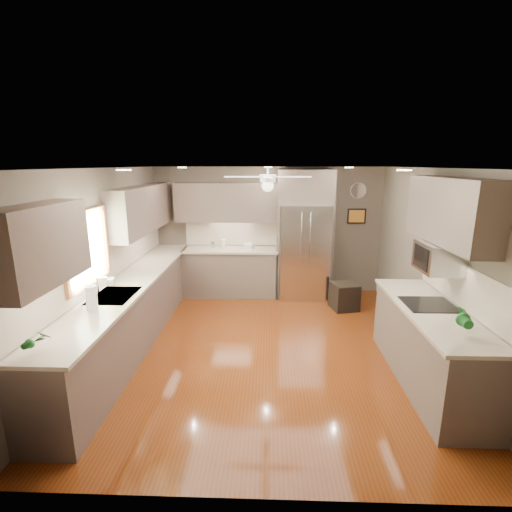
# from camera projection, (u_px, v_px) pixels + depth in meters

# --- Properties ---
(floor) EXTENTS (5.00, 5.00, 0.00)m
(floor) POSITION_uv_depth(u_px,v_px,m) (266.00, 346.00, 5.33)
(floor) COLOR #4E240A
(floor) RESTS_ON ground
(ceiling) EXTENTS (5.00, 5.00, 0.00)m
(ceiling) POSITION_uv_depth(u_px,v_px,m) (268.00, 168.00, 4.72)
(ceiling) COLOR white
(ceiling) RESTS_ON ground
(wall_back) EXTENTS (4.50, 0.00, 4.50)m
(wall_back) POSITION_uv_depth(u_px,v_px,m) (268.00, 230.00, 7.45)
(wall_back) COLOR brown
(wall_back) RESTS_ON ground
(wall_front) EXTENTS (4.50, 0.00, 4.50)m
(wall_front) POSITION_uv_depth(u_px,v_px,m) (265.00, 355.00, 2.60)
(wall_front) COLOR brown
(wall_front) RESTS_ON ground
(wall_left) EXTENTS (0.00, 5.00, 5.00)m
(wall_left) POSITION_uv_depth(u_px,v_px,m) (104.00, 261.00, 5.10)
(wall_left) COLOR brown
(wall_left) RESTS_ON ground
(wall_right) EXTENTS (0.00, 5.00, 5.00)m
(wall_right) POSITION_uv_depth(u_px,v_px,m) (435.00, 264.00, 4.95)
(wall_right) COLOR brown
(wall_right) RESTS_ON ground
(canister_b) EXTENTS (0.10, 0.10, 0.13)m
(canister_b) POSITION_uv_depth(u_px,v_px,m) (213.00, 244.00, 7.29)
(canister_b) COLOR silver
(canister_b) RESTS_ON back_run
(canister_c) EXTENTS (0.12, 0.12, 0.16)m
(canister_c) POSITION_uv_depth(u_px,v_px,m) (223.00, 243.00, 7.30)
(canister_c) COLOR beige
(canister_c) RESTS_ON back_run
(soap_bottle) EXTENTS (0.10, 0.10, 0.19)m
(soap_bottle) POSITION_uv_depth(u_px,v_px,m) (112.00, 281.00, 4.95)
(soap_bottle) COLOR white
(soap_bottle) RESTS_ON left_run
(potted_plant_left) EXTENTS (0.17, 0.14, 0.28)m
(potted_plant_left) POSITION_uv_depth(u_px,v_px,m) (38.00, 340.00, 3.19)
(potted_plant_left) COLOR #1C6222
(potted_plant_left) RESTS_ON left_run
(potted_plant_right) EXTENTS (0.19, 0.15, 0.32)m
(potted_plant_right) POSITION_uv_depth(u_px,v_px,m) (464.00, 319.00, 3.58)
(potted_plant_right) COLOR #1C6222
(potted_plant_right) RESTS_ON right_run
(bowl) EXTENTS (0.24, 0.24, 0.05)m
(bowl) POSITION_uv_depth(u_px,v_px,m) (249.00, 247.00, 7.24)
(bowl) COLOR beige
(bowl) RESTS_ON back_run
(left_run) EXTENTS (0.65, 4.70, 1.45)m
(left_run) POSITION_uv_depth(u_px,v_px,m) (133.00, 309.00, 5.42)
(left_run) COLOR brown
(left_run) RESTS_ON ground
(back_run) EXTENTS (1.85, 0.65, 1.45)m
(back_run) POSITION_uv_depth(u_px,v_px,m) (231.00, 271.00, 7.37)
(back_run) COLOR brown
(back_run) RESTS_ON ground
(uppers) EXTENTS (4.50, 4.70, 0.95)m
(uppers) POSITION_uv_depth(u_px,v_px,m) (219.00, 210.00, 5.58)
(uppers) COLOR brown
(uppers) RESTS_ON wall_left
(window) EXTENTS (0.05, 1.12, 0.92)m
(window) POSITION_uv_depth(u_px,v_px,m) (86.00, 248.00, 4.54)
(window) COLOR #BFF2B2
(window) RESTS_ON wall_left
(sink) EXTENTS (0.50, 0.70, 0.32)m
(sink) POSITION_uv_depth(u_px,v_px,m) (114.00, 298.00, 4.68)
(sink) COLOR silver
(sink) RESTS_ON left_run
(refrigerator) EXTENTS (1.06, 0.75, 2.45)m
(refrigerator) POSITION_uv_depth(u_px,v_px,m) (304.00, 237.00, 7.11)
(refrigerator) COLOR silver
(refrigerator) RESTS_ON ground
(right_run) EXTENTS (0.70, 2.20, 1.45)m
(right_run) POSITION_uv_depth(u_px,v_px,m) (430.00, 344.00, 4.37)
(right_run) COLOR brown
(right_run) RESTS_ON ground
(microwave) EXTENTS (0.43, 0.55, 0.34)m
(microwave) POSITION_uv_depth(u_px,v_px,m) (439.00, 257.00, 4.37)
(microwave) COLOR silver
(microwave) RESTS_ON wall_right
(ceiling_fan) EXTENTS (1.18, 1.18, 0.32)m
(ceiling_fan) POSITION_uv_depth(u_px,v_px,m) (268.00, 180.00, 5.05)
(ceiling_fan) COLOR white
(ceiling_fan) RESTS_ON ceiling
(recessed_lights) EXTENTS (2.84, 3.14, 0.01)m
(recessed_lights) POSITION_uv_depth(u_px,v_px,m) (265.00, 168.00, 5.11)
(recessed_lights) COLOR white
(recessed_lights) RESTS_ON ceiling
(wall_clock) EXTENTS (0.30, 0.03, 0.30)m
(wall_clock) POSITION_uv_depth(u_px,v_px,m) (358.00, 190.00, 7.18)
(wall_clock) COLOR white
(wall_clock) RESTS_ON wall_back
(framed_print) EXTENTS (0.36, 0.03, 0.30)m
(framed_print) POSITION_uv_depth(u_px,v_px,m) (357.00, 216.00, 7.30)
(framed_print) COLOR black
(framed_print) RESTS_ON wall_back
(stool) EXTENTS (0.52, 0.52, 0.49)m
(stool) POSITION_uv_depth(u_px,v_px,m) (344.00, 296.00, 6.66)
(stool) COLOR black
(stool) RESTS_ON ground
(paper_towel) EXTENTS (0.12, 0.12, 0.31)m
(paper_towel) POSITION_uv_depth(u_px,v_px,m) (92.00, 298.00, 4.17)
(paper_towel) COLOR white
(paper_towel) RESTS_ON left_run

